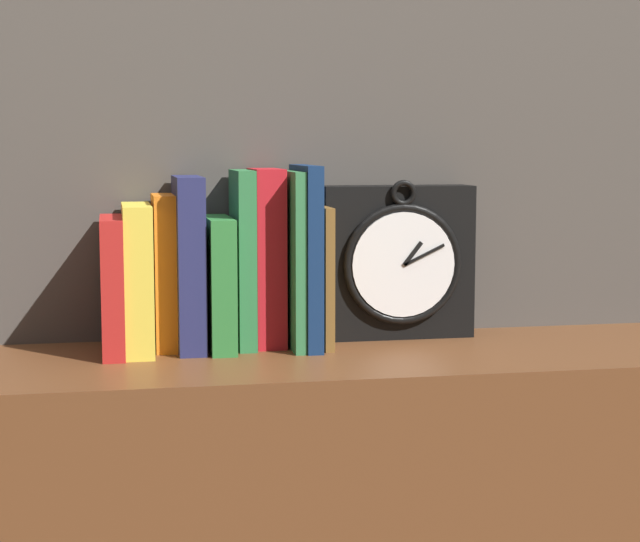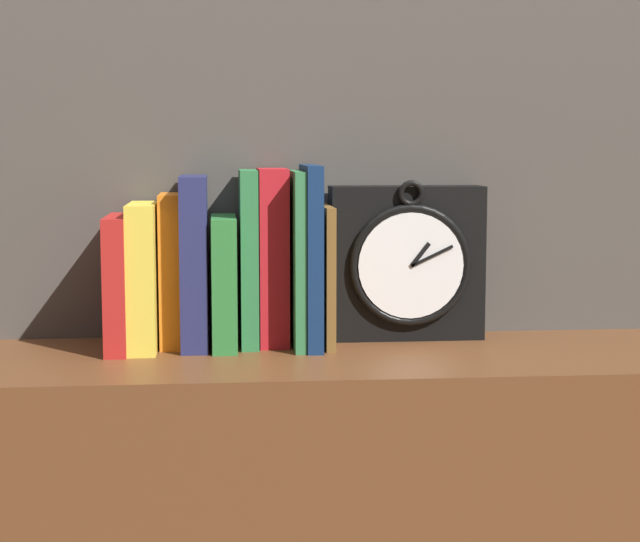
{
  "view_description": "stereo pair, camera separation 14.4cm",
  "coord_description": "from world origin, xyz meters",
  "px_view_note": "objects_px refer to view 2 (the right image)",
  "views": [
    {
      "loc": [
        -0.28,
        -1.4,
        1.16
      ],
      "look_at": [
        0.0,
        0.0,
        1.0
      ],
      "focal_mm": 60.0,
      "sensor_mm": 36.0,
      "label": 1
    },
    {
      "loc": [
        -0.14,
        -1.42,
        1.16
      ],
      "look_at": [
        0.0,
        0.0,
        1.0
      ],
      "focal_mm": 60.0,
      "sensor_mm": 36.0,
      "label": 2
    }
  ],
  "objects_px": {
    "book_slot2_orange": "(171,270)",
    "book_slot9_brown": "(326,275)",
    "clock": "(407,263)",
    "book_slot3_navy": "(194,262)",
    "book_slot4_green": "(224,282)",
    "book_slot7_green": "(297,259)",
    "book_slot1_yellow": "(143,276)",
    "book_slot0_red": "(119,283)",
    "book_slot5_green": "(249,258)",
    "book_slot6_red": "(273,257)",
    "book_slot8_navy": "(311,256)"
  },
  "relations": [
    {
      "from": "book_slot1_yellow",
      "to": "book_slot9_brown",
      "type": "bearing_deg",
      "value": 1.27
    },
    {
      "from": "book_slot0_red",
      "to": "book_slot1_yellow",
      "type": "distance_m",
      "value": 0.04
    },
    {
      "from": "book_slot1_yellow",
      "to": "book_slot8_navy",
      "type": "distance_m",
      "value": 0.24
    },
    {
      "from": "book_slot3_navy",
      "to": "book_slot7_green",
      "type": "distance_m",
      "value": 0.15
    },
    {
      "from": "book_slot2_orange",
      "to": "book_slot1_yellow",
      "type": "bearing_deg",
      "value": -151.85
    },
    {
      "from": "book_slot0_red",
      "to": "book_slot5_green",
      "type": "distance_m",
      "value": 0.19
    },
    {
      "from": "book_slot5_green",
      "to": "book_slot9_brown",
      "type": "bearing_deg",
      "value": -4.41
    },
    {
      "from": "book_slot7_green",
      "to": "book_slot6_red",
      "type": "bearing_deg",
      "value": 149.53
    },
    {
      "from": "clock",
      "to": "book_slot2_orange",
      "type": "bearing_deg",
      "value": -177.03
    },
    {
      "from": "book_slot6_red",
      "to": "book_slot9_brown",
      "type": "height_order",
      "value": "book_slot6_red"
    },
    {
      "from": "book_slot0_red",
      "to": "book_slot4_green",
      "type": "height_order",
      "value": "book_slot0_red"
    },
    {
      "from": "book_slot6_red",
      "to": "book_slot8_navy",
      "type": "height_order",
      "value": "book_slot8_navy"
    },
    {
      "from": "book_slot2_orange",
      "to": "book_slot4_green",
      "type": "height_order",
      "value": "book_slot2_orange"
    },
    {
      "from": "book_slot2_orange",
      "to": "book_slot5_green",
      "type": "relative_size",
      "value": 0.87
    },
    {
      "from": "book_slot2_orange",
      "to": "book_slot6_red",
      "type": "relative_size",
      "value": 0.86
    },
    {
      "from": "book_slot4_green",
      "to": "book_slot8_navy",
      "type": "relative_size",
      "value": 0.72
    },
    {
      "from": "book_slot1_yellow",
      "to": "book_slot7_green",
      "type": "xyz_separation_m",
      "value": [
        0.22,
        -0.0,
        0.02
      ]
    },
    {
      "from": "book_slot0_red",
      "to": "book_slot1_yellow",
      "type": "height_order",
      "value": "book_slot1_yellow"
    },
    {
      "from": "book_slot2_orange",
      "to": "book_slot7_green",
      "type": "xyz_separation_m",
      "value": [
        0.18,
        -0.02,
        0.02
      ]
    },
    {
      "from": "clock",
      "to": "book_slot9_brown",
      "type": "xyz_separation_m",
      "value": [
        -0.12,
        -0.03,
        -0.01
      ]
    },
    {
      "from": "book_slot1_yellow",
      "to": "clock",
      "type": "bearing_deg",
      "value": 5.67
    },
    {
      "from": "book_slot3_navy",
      "to": "book_slot6_red",
      "type": "relative_size",
      "value": 0.96
    },
    {
      "from": "book_slot3_navy",
      "to": "book_slot8_navy",
      "type": "bearing_deg",
      "value": -2.55
    },
    {
      "from": "book_slot3_navy",
      "to": "book_slot8_navy",
      "type": "height_order",
      "value": "book_slot8_navy"
    },
    {
      "from": "book_slot4_green",
      "to": "book_slot9_brown",
      "type": "distance_m",
      "value": 0.15
    },
    {
      "from": "book_slot6_red",
      "to": "book_slot8_navy",
      "type": "distance_m",
      "value": 0.06
    },
    {
      "from": "book_slot1_yellow",
      "to": "book_slot4_green",
      "type": "bearing_deg",
      "value": 0.94
    },
    {
      "from": "book_slot5_green",
      "to": "book_slot6_red",
      "type": "xyz_separation_m",
      "value": [
        0.03,
        0.01,
        0.0
      ]
    },
    {
      "from": "clock",
      "to": "book_slot3_navy",
      "type": "bearing_deg",
      "value": -174.06
    },
    {
      "from": "book_slot3_navy",
      "to": "book_slot6_red",
      "type": "xyz_separation_m",
      "value": [
        0.11,
        0.01,
        0.0
      ]
    },
    {
      "from": "clock",
      "to": "book_slot5_green",
      "type": "distance_m",
      "value": 0.23
    },
    {
      "from": "book_slot5_green",
      "to": "book_slot9_brown",
      "type": "height_order",
      "value": "book_slot5_green"
    },
    {
      "from": "book_slot2_orange",
      "to": "book_slot4_green",
      "type": "relative_size",
      "value": 1.17
    },
    {
      "from": "clock",
      "to": "book_slot8_navy",
      "type": "height_order",
      "value": "book_slot8_navy"
    },
    {
      "from": "book_slot4_green",
      "to": "book_slot9_brown",
      "type": "relative_size",
      "value": 0.93
    },
    {
      "from": "book_slot2_orange",
      "to": "book_slot3_navy",
      "type": "distance_m",
      "value": 0.04
    },
    {
      "from": "book_slot3_navy",
      "to": "book_slot8_navy",
      "type": "distance_m",
      "value": 0.16
    },
    {
      "from": "clock",
      "to": "book_slot8_navy",
      "type": "distance_m",
      "value": 0.15
    },
    {
      "from": "clock",
      "to": "book_slot2_orange",
      "type": "relative_size",
      "value": 1.09
    },
    {
      "from": "book_slot2_orange",
      "to": "book_slot4_green",
      "type": "distance_m",
      "value": 0.08
    },
    {
      "from": "book_slot7_green",
      "to": "book_slot9_brown",
      "type": "distance_m",
      "value": 0.05
    },
    {
      "from": "book_slot2_orange",
      "to": "book_slot7_green",
      "type": "bearing_deg",
      "value": -6.39
    },
    {
      "from": "book_slot0_red",
      "to": "book_slot3_navy",
      "type": "xyz_separation_m",
      "value": [
        0.11,
        0.01,
        0.03
      ]
    },
    {
      "from": "book_slot2_orange",
      "to": "book_slot5_green",
      "type": "bearing_deg",
      "value": -2.97
    },
    {
      "from": "book_slot2_orange",
      "to": "book_slot3_navy",
      "type": "bearing_deg",
      "value": -23.14
    },
    {
      "from": "book_slot7_green",
      "to": "book_slot1_yellow",
      "type": "bearing_deg",
      "value": 180.0
    },
    {
      "from": "book_slot2_orange",
      "to": "book_slot9_brown",
      "type": "xyz_separation_m",
      "value": [
        0.22,
        -0.01,
        -0.01
      ]
    },
    {
      "from": "clock",
      "to": "book_slot6_red",
      "type": "distance_m",
      "value": 0.2
    },
    {
      "from": "clock",
      "to": "book_slot7_green",
      "type": "height_order",
      "value": "book_slot7_green"
    },
    {
      "from": "clock",
      "to": "book_slot4_green",
      "type": "xyz_separation_m",
      "value": [
        -0.27,
        -0.04,
        -0.02
      ]
    }
  ]
}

